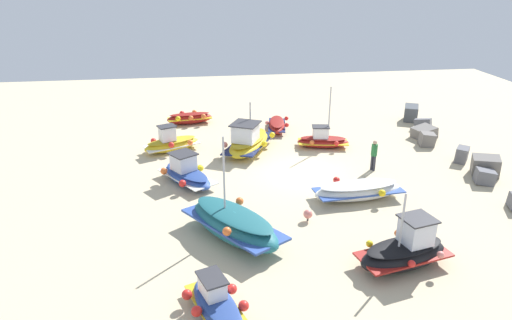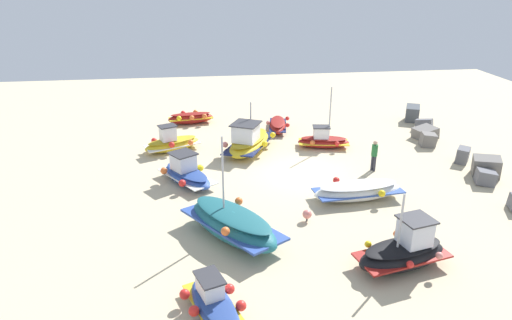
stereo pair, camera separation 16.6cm
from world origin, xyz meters
The scene contains 14 objects.
ground_plane centered at (0.00, 0.00, 0.00)m, with size 49.41×49.41×0.00m, color beige.
fishing_boat_0 centered at (5.86, -4.13, 0.64)m, with size 4.90×4.25×4.22m.
fishing_boat_1 centered at (-3.55, -2.40, 0.63)m, with size 4.81×3.69×2.95m.
fishing_boat_2 centered at (-3.66, 2.10, 0.43)m, with size 1.84×3.23×3.71m.
fishing_boat_3 centered at (10.25, -5.07, 0.40)m, with size 3.28×2.13×1.22m.
fishing_boat_4 centered at (3.21, 1.92, 0.43)m, with size 1.92×4.37×0.83m.
fishing_boat_5 centered at (8.56, 1.77, 0.63)m, with size 2.18×3.71×2.97m.
fishing_boat_6 centered at (-7.13, -0.06, 0.37)m, with size 3.23×1.71×0.78m.
fishing_boat_7 centered at (-9.37, -5.79, 0.42)m, with size 1.79×3.21×0.83m.
fishing_boat_8 centered at (0.36, -6.00, 0.50)m, with size 3.68×3.09×1.54m.
fishing_boat_9 centered at (-4.25, -6.89, 0.50)m, with size 2.36×3.51×1.61m.
person_walking centered at (0.12, 3.81, 0.97)m, with size 0.32×0.32×1.69m.
breakwater_rocks centered at (-0.88, 9.13, 0.41)m, with size 17.91×2.49×1.30m.
mooring_buoy_0 centered at (4.93, -0.90, 0.33)m, with size 0.39×0.39×0.53m.
Camera 2 is at (21.85, -5.27, 9.92)m, focal length 32.66 mm.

